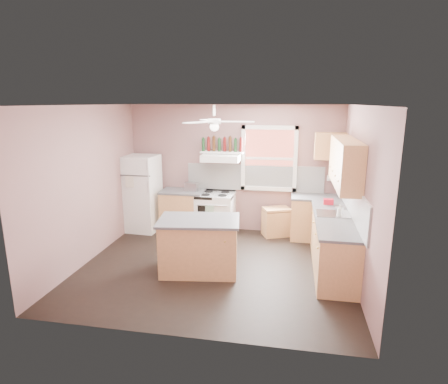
% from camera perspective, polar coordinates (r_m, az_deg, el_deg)
% --- Properties ---
extents(floor, '(4.50, 4.50, 0.00)m').
position_cam_1_polar(floor, '(6.54, -1.36, -11.30)').
color(floor, black).
rests_on(floor, ground).
extents(ceiling, '(4.50, 4.50, 0.00)m').
position_cam_1_polar(ceiling, '(5.93, -1.51, 13.10)').
color(ceiling, white).
rests_on(ceiling, ground).
extents(wall_back, '(4.50, 0.05, 2.70)m').
position_cam_1_polar(wall_back, '(8.04, 1.51, 3.56)').
color(wall_back, '#7D5856').
rests_on(wall_back, ground).
extents(wall_right, '(0.05, 4.00, 2.70)m').
position_cam_1_polar(wall_right, '(6.06, 20.12, -0.60)').
color(wall_right, '#7D5856').
rests_on(wall_right, ground).
extents(wall_left, '(0.05, 4.00, 2.70)m').
position_cam_1_polar(wall_left, '(6.92, -20.22, 1.06)').
color(wall_left, '#7D5856').
rests_on(wall_left, ground).
extents(backsplash_back, '(2.90, 0.03, 0.55)m').
position_cam_1_polar(backsplash_back, '(7.98, 4.66, 2.16)').
color(backsplash_back, white).
rests_on(backsplash_back, wall_back).
extents(backsplash_right, '(0.03, 2.60, 0.55)m').
position_cam_1_polar(backsplash_right, '(6.38, 19.21, -1.46)').
color(backsplash_right, white).
rests_on(backsplash_right, wall_right).
extents(window_view, '(1.00, 0.02, 1.20)m').
position_cam_1_polar(window_view, '(7.88, 6.89, 5.10)').
color(window_view, brown).
rests_on(window_view, wall_back).
extents(window_frame, '(1.16, 0.07, 1.36)m').
position_cam_1_polar(window_frame, '(7.86, 6.88, 5.07)').
color(window_frame, white).
rests_on(window_frame, wall_back).
extents(refrigerator, '(0.74, 0.72, 1.64)m').
position_cam_1_polar(refrigerator, '(8.28, -12.43, -0.20)').
color(refrigerator, white).
rests_on(refrigerator, floor).
extents(base_cabinet_left, '(0.90, 0.60, 0.86)m').
position_cam_1_polar(base_cabinet_left, '(8.18, -6.25, -2.98)').
color(base_cabinet_left, '#B4804B').
rests_on(base_cabinet_left, floor).
extents(counter_left, '(0.92, 0.62, 0.04)m').
position_cam_1_polar(counter_left, '(8.06, -6.33, 0.09)').
color(counter_left, '#49494C').
rests_on(counter_left, base_cabinet_left).
extents(toaster, '(0.30, 0.19, 0.18)m').
position_cam_1_polar(toaster, '(7.97, -4.96, 0.77)').
color(toaster, silver).
rests_on(toaster, counter_left).
extents(stove, '(0.79, 0.66, 0.86)m').
position_cam_1_polar(stove, '(8.01, -1.30, -3.26)').
color(stove, white).
rests_on(stove, floor).
extents(range_hood, '(0.78, 0.50, 0.14)m').
position_cam_1_polar(range_hood, '(7.77, -0.47, 5.23)').
color(range_hood, white).
rests_on(range_hood, wall_back).
extents(bottle_shelf, '(0.90, 0.26, 0.03)m').
position_cam_1_polar(bottle_shelf, '(7.88, -0.31, 6.07)').
color(bottle_shelf, white).
rests_on(bottle_shelf, range_hood).
extents(cart, '(0.64, 0.54, 0.54)m').
position_cam_1_polar(cart, '(7.95, 7.95, -4.71)').
color(cart, '#B4804B').
rests_on(cart, floor).
extents(base_cabinet_corner, '(1.00, 0.60, 0.86)m').
position_cam_1_polar(base_cabinet_corner, '(7.87, 13.81, -3.96)').
color(base_cabinet_corner, '#B4804B').
rests_on(base_cabinet_corner, floor).
extents(base_cabinet_right, '(0.60, 2.20, 0.86)m').
position_cam_1_polar(base_cabinet_right, '(6.57, 16.23, -7.66)').
color(base_cabinet_right, '#B4804B').
rests_on(base_cabinet_right, floor).
extents(counter_corner, '(1.02, 0.62, 0.04)m').
position_cam_1_polar(counter_corner, '(7.75, 14.00, -0.78)').
color(counter_corner, '#49494C').
rests_on(counter_corner, base_cabinet_corner).
extents(counter_right, '(0.62, 2.22, 0.04)m').
position_cam_1_polar(counter_right, '(6.42, 16.40, -3.90)').
color(counter_right, '#49494C').
rests_on(counter_right, base_cabinet_right).
extents(sink, '(0.55, 0.45, 0.03)m').
position_cam_1_polar(sink, '(6.61, 16.24, -3.27)').
color(sink, silver).
rests_on(sink, counter_right).
extents(faucet, '(0.03, 0.03, 0.14)m').
position_cam_1_polar(faucet, '(6.61, 17.67, -2.69)').
color(faucet, silver).
rests_on(faucet, sink).
extents(upper_cabinet_right, '(0.33, 1.80, 0.76)m').
position_cam_1_polar(upper_cabinet_right, '(6.44, 18.00, 4.26)').
color(upper_cabinet_right, '#B4804B').
rests_on(upper_cabinet_right, wall_right).
extents(upper_cabinet_corner, '(0.60, 0.33, 0.52)m').
position_cam_1_polar(upper_cabinet_corner, '(7.72, 15.87, 6.75)').
color(upper_cabinet_corner, '#B4804B').
rests_on(upper_cabinet_corner, wall_back).
extents(paper_towel, '(0.26, 0.12, 0.12)m').
position_cam_1_polar(paper_towel, '(7.86, 16.42, 2.02)').
color(paper_towel, white).
rests_on(paper_towel, wall_back).
extents(island, '(1.32, 0.94, 0.86)m').
position_cam_1_polar(island, '(6.23, -3.78, -8.29)').
color(island, '#B4804B').
rests_on(island, floor).
extents(island_top, '(1.40, 1.02, 0.04)m').
position_cam_1_polar(island_top, '(6.08, -3.84, -4.35)').
color(island_top, '#49494C').
rests_on(island_top, island).
extents(ceiling_fan_hub, '(0.20, 0.20, 0.08)m').
position_cam_1_polar(ceiling_fan_hub, '(5.94, -1.50, 10.69)').
color(ceiling_fan_hub, white).
rests_on(ceiling_fan_hub, ceiling).
extents(soap_bottle, '(0.10, 0.10, 0.21)m').
position_cam_1_polar(soap_bottle, '(6.43, 17.19, -2.77)').
color(soap_bottle, silver).
rests_on(soap_bottle, counter_right).
extents(red_caddy, '(0.18, 0.13, 0.10)m').
position_cam_1_polar(red_caddy, '(7.19, 15.63, -1.43)').
color(red_caddy, red).
rests_on(red_caddy, counter_right).
extents(wine_bottles, '(0.86, 0.06, 0.31)m').
position_cam_1_polar(wine_bottles, '(7.86, -0.30, 7.22)').
color(wine_bottles, '#143819').
rests_on(wine_bottles, bottle_shelf).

